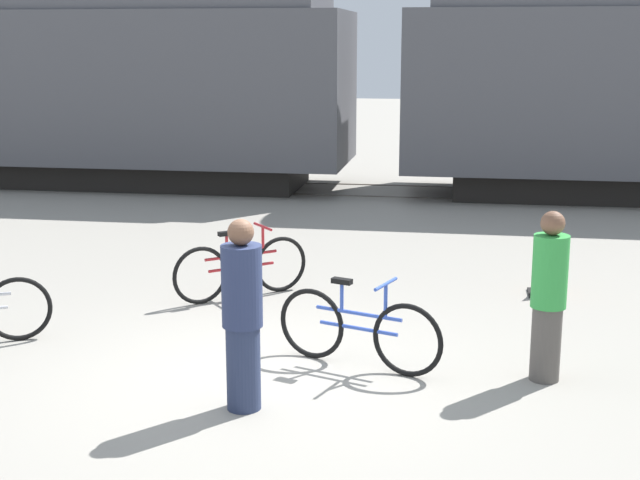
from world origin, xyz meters
name	(u,v)px	position (x,y,z in m)	size (l,w,h in m)	color
ground_plane	(259,379)	(0.00, 0.00, 0.00)	(80.00, 80.00, 0.00)	gray
freight_train	(377,61)	(0.00, 10.69, 2.66)	(26.58, 3.06, 5.11)	black
rail_near	(372,196)	(0.00, 9.97, 0.01)	(38.58, 0.07, 0.01)	#4C4238
rail_far	(379,185)	(0.00, 11.41, 0.01)	(38.58, 0.07, 0.01)	#4C4238
bicycle_maroon	(242,268)	(-0.82, 2.59, 0.37)	(1.41, 1.16, 0.87)	black
bicycle_blue	(358,330)	(0.87, 0.47, 0.38)	(1.65, 0.63, 0.88)	black
person_in_navy	(242,316)	(0.03, -0.67, 0.83)	(0.34, 0.34, 1.66)	#283351
person_in_green	(549,297)	(2.62, 0.42, 0.80)	(0.32, 0.32, 1.60)	#514C47
traffic_cone	(546,275)	(2.86, 3.31, 0.25)	(0.40, 0.40, 0.55)	black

